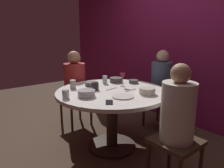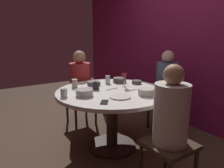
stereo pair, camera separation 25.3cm
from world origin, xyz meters
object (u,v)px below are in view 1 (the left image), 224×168
at_px(bowl_small_white, 134,82).
at_px(seated_diner_right, 178,114).
at_px(dinner_plate, 123,96).
at_px(bowl_salad_center, 92,84).
at_px(bowl_rice_portion, 147,91).
at_px(seated_diner_back, 161,81).
at_px(seated_diner_left, 75,80).
at_px(cup_by_right_diner, 73,84).
at_px(cell_phone, 109,102).
at_px(cup_near_candle, 66,94).
at_px(dining_table, 112,103).
at_px(cup_by_left_diner, 105,80).
at_px(candle_holder, 95,86).
at_px(bowl_serving_large, 86,93).
at_px(wine_glass, 123,77).
at_px(bowl_sauce_side, 116,80).

bearing_deg(bowl_small_white, seated_diner_right, -25.03).
height_order(dinner_plate, bowl_salad_center, bowl_salad_center).
bearing_deg(bowl_rice_portion, seated_diner_back, 116.82).
distance_m(seated_diner_left, cup_by_right_diner, 0.60).
bearing_deg(cell_phone, seated_diner_back, 53.87).
bearing_deg(dinner_plate, bowl_salad_center, 176.66).
xyz_separation_m(dinner_plate, cup_near_candle, (-0.35, -0.49, 0.04)).
bearing_deg(seated_diner_back, cup_by_right_diner, -17.07).
distance_m(seated_diner_right, cup_by_right_diner, 1.34).
height_order(dining_table, cup_by_left_diner, cup_by_left_diner).
bearing_deg(dining_table, candle_holder, -137.84).
relative_size(dining_table, bowl_small_white, 10.35).
relative_size(dining_table, cup_by_right_diner, 12.57).
relative_size(seated_diner_back, bowl_salad_center, 6.72).
distance_m(bowl_small_white, bowl_rice_portion, 0.56).
bearing_deg(bowl_rice_portion, dining_table, -150.87).
relative_size(cell_phone, cup_near_candle, 1.54).
distance_m(bowl_serving_large, bowl_salad_center, 0.50).
distance_m(dinner_plate, bowl_rice_portion, 0.31).
height_order(seated_diner_left, cup_by_left_diner, seated_diner_left).
xyz_separation_m(seated_diner_right, cell_phone, (-0.57, -0.32, 0.03)).
xyz_separation_m(cell_phone, bowl_rice_portion, (0.03, 0.52, 0.03)).
distance_m(seated_diner_left, bowl_rice_portion, 1.28).
height_order(dining_table, cup_near_candle, cup_near_candle).
height_order(bowl_salad_center, cup_near_candle, cup_near_candle).
xyz_separation_m(dining_table, candle_holder, (-0.15, -0.14, 0.20)).
height_order(seated_diner_right, dinner_plate, seated_diner_right).
xyz_separation_m(cup_near_candle, cup_by_left_diner, (-0.29, 0.74, 0.01)).
xyz_separation_m(bowl_small_white, cup_near_candle, (0.05, -1.06, 0.02)).
height_order(dining_table, wine_glass, wine_glass).
bearing_deg(cup_near_candle, cup_by_right_diner, 140.36).
height_order(dining_table, candle_holder, candle_holder).
distance_m(bowl_serving_large, cup_near_candle, 0.22).
height_order(seated_diner_right, cup_near_candle, seated_diner_right).
distance_m(bowl_salad_center, cup_by_left_diner, 0.21).
bearing_deg(dinner_plate, seated_diner_left, 175.87).
distance_m(dining_table, seated_diner_right, 0.92).
xyz_separation_m(seated_diner_left, bowl_sauce_side, (0.58, 0.33, 0.06)).
bearing_deg(seated_diner_right, cup_by_right_diner, 13.52).
relative_size(wine_glass, bowl_small_white, 1.36).
relative_size(candle_holder, bowl_sauce_side, 0.58).
bearing_deg(candle_holder, seated_diner_right, 7.46).
height_order(wine_glass, bowl_sauce_side, wine_glass).
height_order(bowl_serving_large, bowl_rice_portion, bowl_rice_portion).
distance_m(seated_diner_right, bowl_salad_center, 1.28).
height_order(dining_table, seated_diner_back, seated_diner_back).
bearing_deg(bowl_rice_portion, seated_diner_left, -170.67).
distance_m(wine_glass, bowl_small_white, 0.27).
bearing_deg(bowl_salad_center, cell_phone, -20.85).
xyz_separation_m(seated_diner_right, bowl_small_white, (-1.03, 0.48, 0.05)).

